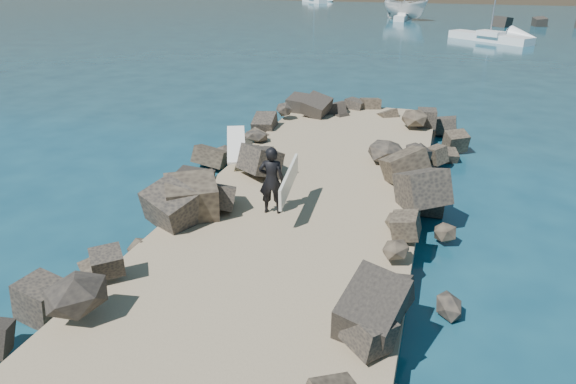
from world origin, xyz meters
name	(u,v)px	position (x,y,z in m)	size (l,w,h in m)	color
ground	(299,229)	(0.00, 0.00, 0.00)	(800.00, 800.00, 0.00)	#0F384C
jetty	(275,257)	(0.00, -2.00, 0.30)	(6.00, 26.00, 0.60)	#8C7759
riprap_left	(171,223)	(-2.90, -1.50, 0.50)	(2.60, 22.00, 1.00)	black
riprap_right	(408,258)	(2.90, -1.50, 0.50)	(2.60, 22.00, 1.00)	black
surfboard_resting	(236,148)	(-2.90, 2.86, 1.04)	(0.57, 2.27, 0.08)	white
boat_imported	(405,9)	(-2.54, 57.91, 1.29)	(2.51, 6.66, 2.57)	silver
surfer_with_board	(274,180)	(-0.55, -0.38, 1.48)	(0.95, 2.16, 1.75)	black
sailboat_b	(403,17)	(-2.73, 57.76, 0.35)	(1.79, 5.97, 7.22)	white
sailboat_c	(490,37)	(6.67, 39.93, 0.35)	(7.26, 6.25, 9.42)	white
sailboat_e	(314,0)	(-21.58, 86.43, 0.35)	(5.97, 6.80, 8.94)	white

